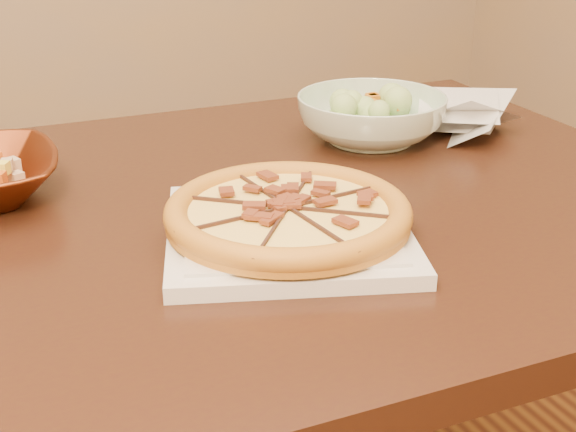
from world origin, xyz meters
name	(u,v)px	position (x,y,z in m)	size (l,w,h in m)	color
dining_table	(191,286)	(-0.08, -0.15, 0.65)	(1.38, 0.91, 0.75)	black
plate	(288,232)	(0.00, -0.28, 0.76)	(0.34, 0.34, 0.02)	silver
pizza	(288,213)	(0.00, -0.28, 0.78)	(0.28, 0.28, 0.03)	gold
salad_bowl	(371,118)	(0.27, 0.00, 0.79)	(0.23, 0.23, 0.07)	silver
salad	(373,84)	(0.27, -0.01, 0.84)	(0.12, 0.11, 0.04)	#92B968
cling_film	(469,118)	(0.43, -0.04, 0.78)	(0.14, 0.11, 0.05)	silver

